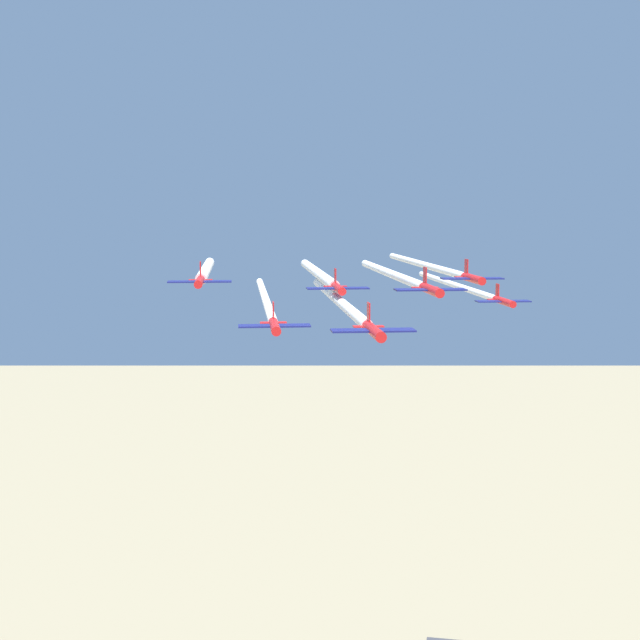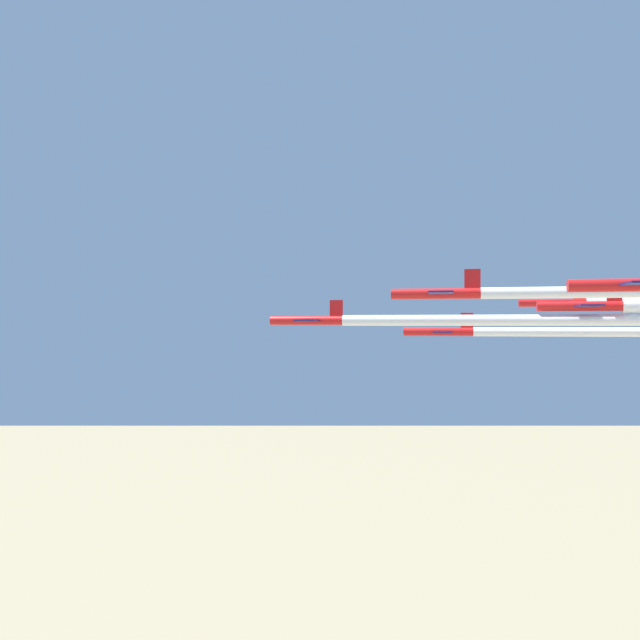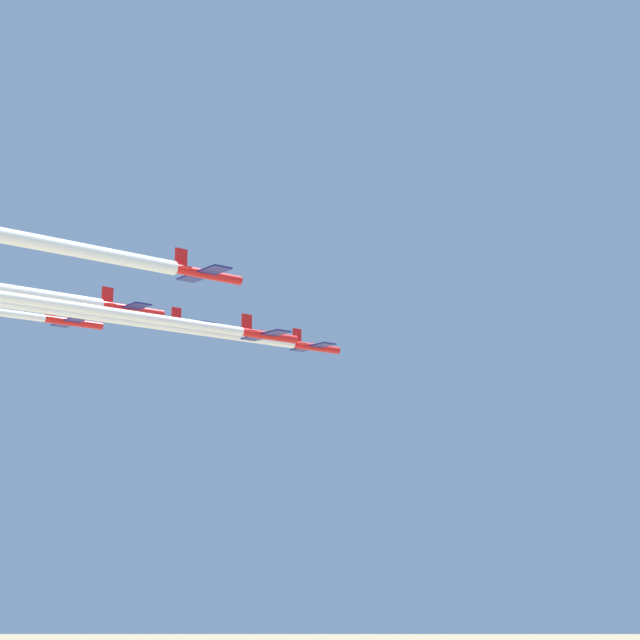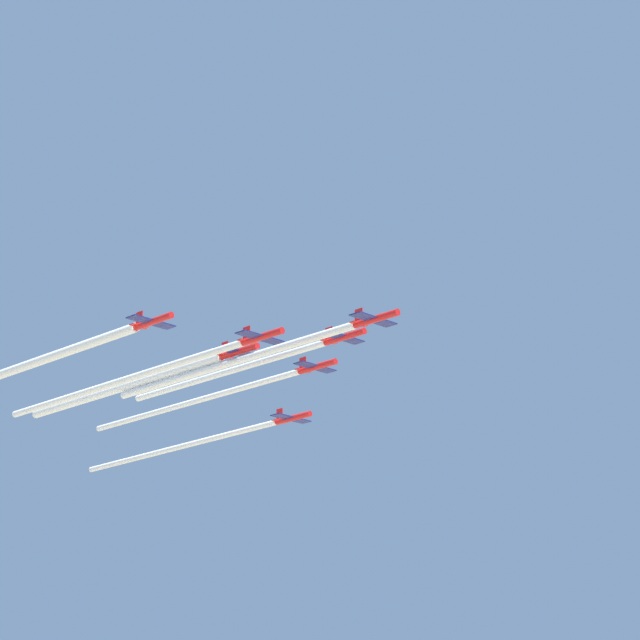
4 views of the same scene
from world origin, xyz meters
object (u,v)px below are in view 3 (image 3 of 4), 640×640
at_px(jet_4, 130,309).
at_px(jet_1, 195,326).
at_px(jet_5, 206,274).
at_px(jet_3, 71,322).
at_px(jet_2, 267,335).
at_px(jet_0, 314,347).

bearing_deg(jet_4, jet_1, 120.47).
bearing_deg(jet_1, jet_4, -59.53).
bearing_deg(jet_5, jet_3, -180.00).
distance_m(jet_1, jet_4, 15.62).
height_order(jet_1, jet_2, jet_1).
bearing_deg(jet_3, jet_4, 0.00).
xyz_separation_m(jet_2, jet_3, (14.53, 23.08, 3.59)).
relative_size(jet_0, jet_3, 1.00).
bearing_deg(jet_4, jet_0, 90.00).
xyz_separation_m(jet_2, jet_5, (-13.33, 8.09, 3.45)).
height_order(jet_2, jet_3, jet_3).
bearing_deg(jet_2, jet_5, -59.53).
xyz_separation_m(jet_0, jet_1, (0.60, 15.58, 2.28)).
bearing_deg(jet_1, jet_0, 59.53).
relative_size(jet_0, jet_5, 1.00).
bearing_deg(jet_0, jet_2, -59.53).
bearing_deg(jet_2, jet_4, -120.47).
height_order(jet_0, jet_5, jet_5).
bearing_deg(jet_4, jet_5, -0.00).
bearing_deg(jet_4, jet_2, 59.53).
bearing_deg(jet_4, jet_3, -180.00).
bearing_deg(jet_0, jet_4, -90.00).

